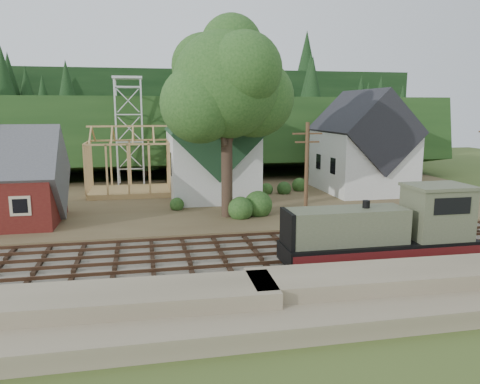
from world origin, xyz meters
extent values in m
plane|color=#384C1E|center=(0.00, 0.00, 0.00)|extent=(140.00, 140.00, 0.00)
cube|color=#7F7259|center=(0.00, -8.50, 0.00)|extent=(64.00, 5.00, 1.60)
cube|color=#726B5B|center=(0.00, 0.00, 0.08)|extent=(64.00, 11.00, 0.16)
cube|color=brown|center=(0.00, 18.00, 0.15)|extent=(64.00, 26.00, 0.30)
cube|color=#1E3F19|center=(0.00, 42.00, 0.00)|extent=(70.00, 28.96, 12.74)
cube|color=black|center=(0.00, 58.00, 0.00)|extent=(80.00, 20.00, 12.00)
cube|color=silver|center=(2.00, 20.00, 3.50)|extent=(8.00, 12.00, 6.40)
cube|color=#193922|center=(2.00, 20.00, 6.70)|extent=(8.40, 12.96, 8.40)
cube|color=silver|center=(2.00, 14.00, 8.70)|extent=(2.40, 2.40, 4.00)
cone|color=#193922|center=(2.00, 14.00, 12.00)|extent=(5.37, 5.37, 2.60)
cube|color=silver|center=(18.00, 19.00, 3.50)|extent=(8.00, 10.00, 6.40)
cube|color=black|center=(18.00, 19.00, 6.70)|extent=(8.40, 10.80, 8.40)
cube|color=tan|center=(-6.00, 22.00, 0.55)|extent=(8.00, 6.00, 0.50)
cube|color=tan|center=(-6.00, 22.00, 7.20)|extent=(8.00, 0.18, 0.18)
cube|color=silver|center=(-7.40, 26.60, 6.30)|extent=(0.18, 0.18, 12.00)
cube|color=silver|center=(-4.60, 26.60, 6.30)|extent=(0.18, 0.18, 12.00)
cube|color=silver|center=(-7.40, 29.40, 6.30)|extent=(0.18, 0.18, 12.00)
cube|color=silver|center=(-4.60, 29.40, 6.30)|extent=(0.18, 0.18, 12.00)
cube|color=silver|center=(-6.00, 28.00, 12.30)|extent=(3.20, 3.20, 0.25)
cylinder|color=#38281E|center=(2.00, 10.00, 4.30)|extent=(0.90, 0.90, 8.00)
sphere|color=#20481B|center=(2.00, 10.00, 10.80)|extent=(8.40, 8.40, 8.40)
sphere|color=#20481B|center=(4.50, 11.00, 9.80)|extent=(6.40, 6.40, 6.40)
sphere|color=#20481B|center=(-0.20, 9.20, 9.30)|extent=(6.00, 6.00, 6.00)
cylinder|color=#4C331E|center=(7.00, 5.20, 4.00)|extent=(0.28, 0.28, 8.00)
cube|color=#4C331E|center=(7.00, 5.20, 7.20)|extent=(2.20, 0.12, 0.12)
cube|color=#4C331E|center=(7.00, 5.20, 6.60)|extent=(1.80, 0.12, 0.12)
cube|color=black|center=(8.55, -3.00, 0.32)|extent=(11.17, 2.33, 0.33)
cube|color=black|center=(8.55, -3.00, 1.02)|extent=(11.17, 2.70, 1.02)
cube|color=#4C523C|center=(6.50, -3.00, 2.51)|extent=(6.70, 2.14, 1.96)
cube|color=#4C523C|center=(12.09, -3.00, 3.02)|extent=(3.35, 2.61, 2.98)
cube|color=#4C523C|center=(12.09, -3.00, 4.56)|extent=(3.54, 2.79, 0.19)
cube|color=black|center=(12.09, -4.32, 3.68)|extent=(2.23, 0.06, 0.93)
cube|color=#501112|center=(8.55, -4.37, 1.02)|extent=(11.17, 0.04, 0.65)
cube|color=#501112|center=(8.55, -1.63, 1.02)|extent=(11.17, 0.04, 0.65)
cylinder|color=black|center=(7.62, -3.00, 3.58)|extent=(0.41, 0.41, 0.65)
imported|color=#6190D0|center=(-13.39, 9.92, 0.86)|extent=(3.02, 3.43, 1.12)
imported|color=red|center=(22.85, 17.87, 0.95)|extent=(5.16, 3.70, 1.31)
camera|label=1|loc=(-4.39, -26.61, 8.97)|focal=35.00mm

